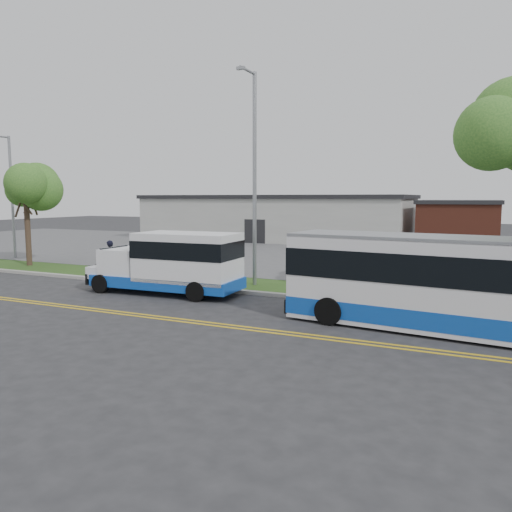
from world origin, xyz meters
The scene contains 18 objects.
ground centered at (0.00, 0.00, 0.00)m, with size 140.00×140.00×0.00m, color #28282B.
lane_line_north centered at (0.00, -3.85, 0.01)m, with size 70.00×0.12×0.01m, color gold.
lane_line_south centered at (0.00, -4.15, 0.01)m, with size 70.00×0.12×0.01m, color gold.
curb centered at (0.00, 1.10, 0.07)m, with size 80.00×0.30×0.15m, color #9E9B93.
verge centered at (0.00, 2.90, 0.05)m, with size 80.00×3.30×0.10m, color #284316.
parking_lot centered at (0.00, 17.00, 0.05)m, with size 80.00×25.00×0.10m, color #4C4C4F.
commercial_building centered at (-6.00, 27.00, 2.18)m, with size 25.40×10.40×4.35m.
brick_wing centered at (10.50, 26.00, 1.96)m, with size 6.30×7.30×3.90m.
tree_west centered at (-12.00, 3.20, 5.12)m, with size 4.40×4.40×6.91m.
streetlight_near centered at (3.00, 2.73, 5.23)m, with size 0.35×1.53×9.50m.
streetlight_far centered at (-16.00, 5.42, 4.48)m, with size 0.35×1.53×8.00m.
shuttle_bus centered at (0.62, -0.20, 1.41)m, with size 6.97×2.56×2.63m.
transit_bus centered at (11.91, -1.75, 1.48)m, with size 10.73×3.49×2.92m.
pedestrian centered at (-4.70, 1.90, 1.03)m, with size 0.68×0.44×1.86m, color black.
parked_car_a centered at (-7.64, 10.00, 0.84)m, with size 1.57×4.52×1.49m, color #9FA1A6.
parked_car_b centered at (-8.71, 12.56, 0.79)m, with size 1.92×4.73×1.37m, color silver.
grocery_bag_left centered at (-5.00, 1.65, 0.26)m, with size 0.32×0.32×0.32m, color white.
grocery_bag_right centered at (-4.40, 2.15, 0.26)m, with size 0.32×0.32×0.32m, color white.
Camera 1 is at (12.65, -17.76, 4.09)m, focal length 35.00 mm.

